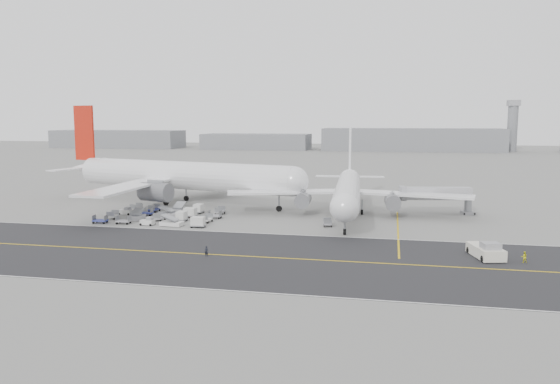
% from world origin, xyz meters
% --- Properties ---
extents(ground, '(700.00, 700.00, 0.00)m').
position_xyz_m(ground, '(0.00, 0.00, 0.00)').
color(ground, gray).
rests_on(ground, ground).
extents(taxiway, '(220.00, 59.00, 0.03)m').
position_xyz_m(taxiway, '(5.02, -17.98, 0.01)').
color(taxiway, '#272729').
rests_on(taxiway, ground).
extents(horizon_buildings, '(520.00, 28.00, 28.00)m').
position_xyz_m(horizon_buildings, '(30.00, 260.00, 0.00)').
color(horizon_buildings, gray).
rests_on(horizon_buildings, ground).
extents(control_tower, '(7.00, 7.00, 31.25)m').
position_xyz_m(control_tower, '(100.00, 265.00, 16.25)').
color(control_tower, gray).
rests_on(control_tower, ground).
extents(airliner_a, '(65.65, 64.18, 23.09)m').
position_xyz_m(airliner_a, '(-20.59, 27.41, 6.64)').
color(airliner_a, white).
rests_on(airliner_a, ground).
extents(airliner_b, '(50.69, 51.37, 17.71)m').
position_xyz_m(airliner_b, '(19.80, 20.11, 5.11)').
color(airliner_b, white).
rests_on(airliner_b, ground).
extents(pushback_tug, '(4.77, 9.03, 2.55)m').
position_xyz_m(pushback_tug, '(42.13, -11.98, 1.05)').
color(pushback_tug, silver).
rests_on(pushback_tug, ground).
extents(jet_bridge, '(15.66, 5.68, 5.84)m').
position_xyz_m(jet_bridge, '(37.90, 24.11, 4.07)').
color(jet_bridge, gray).
rests_on(jet_bridge, ground).
extents(gse_cluster, '(27.91, 22.32, 2.04)m').
position_xyz_m(gse_cluster, '(-15.76, 8.06, 0.00)').
color(gse_cluster, '#A2A1A7').
rests_on(gse_cluster, ground).
extents(stray_dolly, '(1.85, 2.62, 1.48)m').
position_xyz_m(stray_dolly, '(17.25, 6.63, 0.00)').
color(stray_dolly, silver).
rests_on(stray_dolly, ground).
extents(ground_crew_a, '(0.62, 0.45, 1.57)m').
position_xyz_m(ground_crew_a, '(2.86, -19.45, 0.78)').
color(ground_crew_a, black).
rests_on(ground_crew_a, ground).
extents(ground_crew_b, '(0.79, 0.62, 1.60)m').
position_xyz_m(ground_crew_b, '(46.84, -13.66, 0.80)').
color(ground_crew_b, '#CECD18').
rests_on(ground_crew_b, ground).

